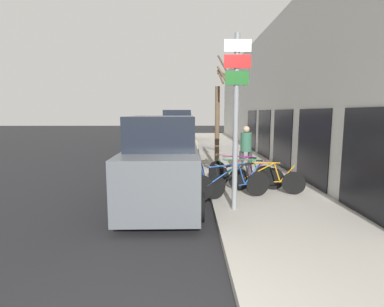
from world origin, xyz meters
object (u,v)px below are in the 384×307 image
(parked_car_1, at_px, (175,143))
(street_tree, at_px, (219,116))
(bicycle_1, at_px, (239,181))
(parked_car_3, at_px, (181,129))
(bicycle_2, at_px, (266,179))
(bicycle_3, at_px, (245,175))
(bicycle_0, at_px, (230,184))
(parked_car_0, at_px, (163,164))
(signpost, at_px, (236,116))
(parked_car_2, at_px, (178,132))
(pedestrian_near, at_px, (246,147))
(bicycle_4, at_px, (240,172))

(parked_car_1, distance_m, street_tree, 3.04)
(bicycle_1, bearing_deg, parked_car_3, -23.81)
(bicycle_2, distance_m, bicycle_3, 0.71)
(bicycle_2, height_order, street_tree, street_tree)
(bicycle_0, height_order, bicycle_2, bicycle_0)
(parked_car_0, height_order, parked_car_1, parked_car_0)
(bicycle_1, xyz_separation_m, parked_car_0, (-2.03, -0.19, 0.52))
(parked_car_3, bearing_deg, signpost, -82.92)
(bicycle_3, relative_size, parked_car_2, 0.48)
(parked_car_3, distance_m, pedestrian_near, 14.24)
(bicycle_3, height_order, parked_car_0, parked_car_0)
(bicycle_1, height_order, parked_car_2, parked_car_2)
(bicycle_3, distance_m, parked_car_2, 10.81)
(bicycle_2, height_order, bicycle_4, bicycle_4)
(parked_car_0, bearing_deg, parked_car_2, 89.49)
(signpost, height_order, bicycle_2, signpost)
(bicycle_2, bearing_deg, pedestrian_near, 21.36)
(bicycle_0, bearing_deg, signpost, 162.18)
(signpost, relative_size, bicycle_3, 1.82)
(parked_car_1, bearing_deg, bicycle_2, -64.96)
(parked_car_0, xyz_separation_m, parked_car_2, (-0.03, 11.49, 0.09))
(bicycle_0, relative_size, bicycle_3, 1.02)
(bicycle_0, xyz_separation_m, bicycle_2, (1.09, 0.62, -0.02))
(bicycle_1, bearing_deg, signpost, 135.44)
(bicycle_4, bearing_deg, street_tree, 43.36)
(bicycle_1, relative_size, parked_car_3, 0.42)
(bicycle_3, bearing_deg, parked_car_1, 40.99)
(signpost, height_order, pedestrian_near, signpost)
(bicycle_0, relative_size, pedestrian_near, 1.26)
(bicycle_4, bearing_deg, parked_car_0, 155.51)
(bicycle_4, height_order, parked_car_3, parked_car_3)
(signpost, distance_m, pedestrian_near, 4.15)
(parked_car_0, bearing_deg, parked_car_1, 88.79)
(bicycle_1, bearing_deg, pedestrian_near, -45.02)
(parked_car_3, bearing_deg, parked_car_0, -88.46)
(signpost, bearing_deg, parked_car_2, 97.99)
(bicycle_3, relative_size, parked_car_3, 0.48)
(parked_car_1, xyz_separation_m, parked_car_2, (-0.09, 5.51, 0.16))
(parked_car_0, bearing_deg, parked_car_3, 89.06)
(bicycle_1, height_order, bicycle_4, bicycle_4)
(bicycle_0, height_order, parked_car_1, parked_car_1)
(parked_car_1, height_order, street_tree, street_tree)
(pedestrian_near, bearing_deg, bicycle_4, -97.17)
(parked_car_2, height_order, pedestrian_near, parked_car_2)
(bicycle_0, distance_m, bicycle_1, 0.46)
(bicycle_1, relative_size, pedestrian_near, 1.09)
(bicycle_4, bearing_deg, bicycle_2, -120.37)
(bicycle_1, bearing_deg, street_tree, -27.64)
(parked_car_0, bearing_deg, bicycle_0, -6.29)
(bicycle_4, bearing_deg, parked_car_2, 45.71)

